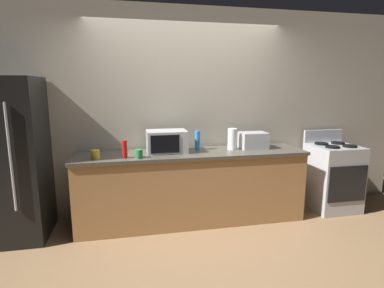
% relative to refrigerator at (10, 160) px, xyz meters
% --- Properties ---
extents(ground_plane, '(8.00, 8.00, 0.00)m').
position_rel_refrigerator_xyz_m(ground_plane, '(2.05, -0.40, -0.90)').
color(ground_plane, '#93704C').
extents(back_wall, '(6.40, 0.10, 2.70)m').
position_rel_refrigerator_xyz_m(back_wall, '(2.05, 0.41, 0.45)').
color(back_wall, '#B2A893').
rests_on(back_wall, ground_plane).
extents(counter_run, '(2.84, 0.64, 0.90)m').
position_rel_refrigerator_xyz_m(counter_run, '(2.05, 0.00, -0.45)').
color(counter_run, '#B27F4C').
rests_on(counter_run, ground_plane).
extents(refrigerator, '(0.72, 0.73, 1.80)m').
position_rel_refrigerator_xyz_m(refrigerator, '(0.00, 0.00, 0.00)').
color(refrigerator, black).
rests_on(refrigerator, ground_plane).
extents(stove_range, '(0.60, 0.61, 1.08)m').
position_rel_refrigerator_xyz_m(stove_range, '(4.05, 0.00, -0.44)').
color(stove_range, '#B7BABF').
rests_on(stove_range, ground_plane).
extents(microwave, '(0.48, 0.35, 0.27)m').
position_rel_refrigerator_xyz_m(microwave, '(1.74, 0.05, 0.13)').
color(microwave, '#B7BABF').
rests_on(microwave, counter_run).
extents(toaster_oven, '(0.34, 0.26, 0.21)m').
position_rel_refrigerator_xyz_m(toaster_oven, '(2.88, 0.06, 0.10)').
color(toaster_oven, '#B7BABF').
rests_on(toaster_oven, counter_run).
extents(paper_towel_roll, '(0.12, 0.12, 0.27)m').
position_rel_refrigerator_xyz_m(paper_towel_roll, '(2.59, 0.05, 0.13)').
color(paper_towel_roll, white).
rests_on(paper_towel_roll, counter_run).
extents(bottle_hot_sauce, '(0.06, 0.06, 0.20)m').
position_rel_refrigerator_xyz_m(bottle_hot_sauce, '(1.24, -0.16, 0.10)').
color(bottle_hot_sauce, red).
rests_on(bottle_hot_sauce, counter_run).
extents(bottle_spray_cleaner, '(0.07, 0.07, 0.24)m').
position_rel_refrigerator_xyz_m(bottle_spray_cleaner, '(2.14, 0.11, 0.12)').
color(bottle_spray_cleaner, '#338CE5').
rests_on(bottle_spray_cleaner, counter_run).
extents(mug_green, '(0.08, 0.08, 0.10)m').
position_rel_refrigerator_xyz_m(mug_green, '(1.40, -0.20, 0.05)').
color(mug_green, '#2D8C47').
rests_on(mug_green, counter_run).
extents(mug_yellow, '(0.09, 0.09, 0.10)m').
position_rel_refrigerator_xyz_m(mug_yellow, '(0.92, -0.14, 0.05)').
color(mug_yellow, yellow).
rests_on(mug_yellow, counter_run).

